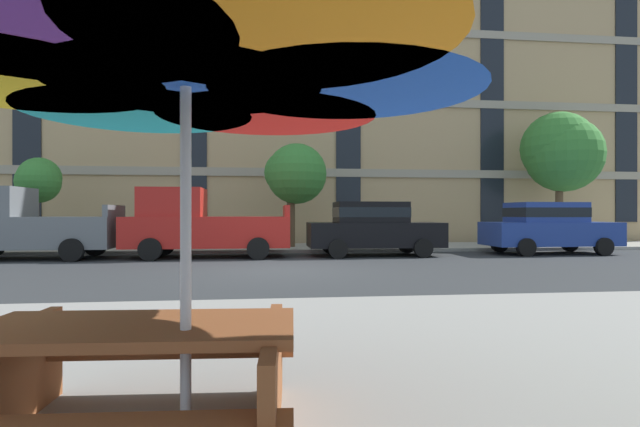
% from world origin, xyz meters
% --- Properties ---
extents(ground_plane, '(120.00, 120.00, 0.00)m').
position_xyz_m(ground_plane, '(0.00, 0.00, 0.00)').
color(ground_plane, '#2D3033').
extents(sidewalk_far, '(56.00, 3.60, 0.12)m').
position_xyz_m(sidewalk_far, '(0.00, 6.80, 0.06)').
color(sidewalk_far, '#9E998E').
rests_on(sidewalk_far, ground).
extents(apartment_building, '(40.17, 12.08, 19.20)m').
position_xyz_m(apartment_building, '(0.00, 14.99, 9.60)').
color(apartment_building, tan).
rests_on(apartment_building, ground).
extents(pickup_gray, '(5.10, 2.12, 2.20)m').
position_xyz_m(pickup_gray, '(-7.68, 3.70, 1.03)').
color(pickup_gray, slate).
rests_on(pickup_gray, ground).
extents(pickup_red, '(5.10, 2.12, 2.20)m').
position_xyz_m(pickup_red, '(-2.33, 3.70, 1.03)').
color(pickup_red, '#B21E19').
rests_on(pickup_red, ground).
extents(sedan_black, '(4.40, 1.98, 1.78)m').
position_xyz_m(sedan_black, '(3.25, 3.70, 0.95)').
color(sedan_black, black).
rests_on(sedan_black, ground).
extents(sedan_blue, '(4.40, 1.98, 1.78)m').
position_xyz_m(sedan_blue, '(9.44, 3.70, 0.95)').
color(sedan_blue, navy).
rests_on(sedan_blue, ground).
extents(street_tree_left, '(1.70, 2.03, 3.46)m').
position_xyz_m(street_tree_left, '(-8.46, 6.50, 2.60)').
color(street_tree_left, brown).
rests_on(street_tree_left, ground).
extents(street_tree_middle, '(2.40, 2.32, 4.09)m').
position_xyz_m(street_tree_middle, '(0.78, 6.47, 2.92)').
color(street_tree_middle, brown).
rests_on(street_tree_middle, ground).
extents(street_tree_right, '(3.21, 3.20, 5.65)m').
position_xyz_m(street_tree_right, '(11.95, 6.85, 4.02)').
color(street_tree_right, brown).
rests_on(street_tree_right, ground).
extents(patio_umbrella, '(3.32, 3.08, 2.54)m').
position_xyz_m(patio_umbrella, '(-0.70, -9.00, 2.28)').
color(patio_umbrella, silver).
rests_on(patio_umbrella, ground).
extents(picnic_table, '(1.88, 1.62, 0.77)m').
position_xyz_m(picnic_table, '(-1.00, -8.83, 0.49)').
color(picnic_table, brown).
rests_on(picnic_table, ground).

